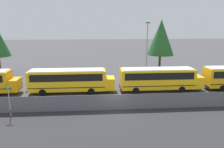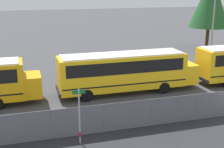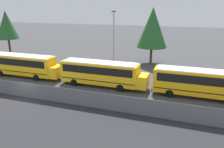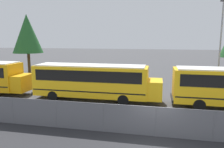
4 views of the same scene
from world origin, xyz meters
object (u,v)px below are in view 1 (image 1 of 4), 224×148
Objects in this scene: light_pole at (147,49)px; school_bus_2 at (70,79)px; tree_1 at (161,37)px; street_sign at (9,101)px; school_bus_3 at (159,78)px.

school_bus_2 is at bearing -152.96° from light_pole.
school_bus_2 is at bearing -140.07° from tree_1.
school_bus_2 is 1.16× the size of tree_1.
school_bus_2 is 8.94m from street_sign.
tree_1 is (4.11, 13.69, 4.51)m from school_bus_3.
street_sign is at bearing -141.63° from light_pole.
light_pole reaches higher than street_sign.
school_bus_3 is 3.66× the size of street_sign.
light_pole is at bearing 27.04° from school_bus_2.
street_sign is at bearing -135.55° from tree_1.
street_sign is 0.32× the size of tree_1.
school_bus_3 is 1.16× the size of tree_1.
light_pole is at bearing 38.37° from street_sign.
school_bus_3 is 6.88m from light_pole.
school_bus_2 is 13.58m from light_pole.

